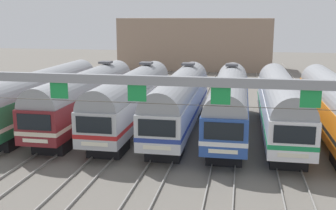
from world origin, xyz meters
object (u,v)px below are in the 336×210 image
(commuter_train_white, at_px, (281,103))
(commuter_train_orange, at_px, (335,104))
(commuter_train_stainless, at_px, (132,97))
(catenary_gantry, at_px, (137,97))
(commuter_train_blue, at_px, (229,101))
(commuter_train_maroon, at_px, (87,96))
(commuter_train_silver, at_px, (180,99))
(commuter_train_green, at_px, (43,94))

(commuter_train_white, relative_size, commuter_train_orange, 1.00)
(commuter_train_white, bearing_deg, commuter_train_stainless, 179.98)
(commuter_train_orange, height_order, catenary_gantry, catenary_gantry)
(commuter_train_blue, bearing_deg, catenary_gantry, -106.26)
(commuter_train_maroon, relative_size, commuter_train_blue, 1.00)
(catenary_gantry, bearing_deg, commuter_train_stainless, 106.26)
(commuter_train_silver, relative_size, commuter_train_orange, 1.00)
(commuter_train_green, bearing_deg, commuter_train_white, 0.00)
(commuter_train_white, height_order, catenary_gantry, catenary_gantry)
(commuter_train_green, bearing_deg, commuter_train_maroon, 0.06)
(commuter_train_maroon, height_order, commuter_train_stainless, same)
(commuter_train_stainless, bearing_deg, commuter_train_blue, 0.00)
(commuter_train_orange, bearing_deg, commuter_train_stainless, 179.98)
(commuter_train_stainless, xyz_separation_m, commuter_train_orange, (15.75, -0.00, -0.00))
(commuter_train_stainless, relative_size, catenary_gantry, 0.63)
(commuter_train_maroon, height_order, commuter_train_blue, same)
(commuter_train_green, height_order, commuter_train_blue, commuter_train_blue)
(commuter_train_green, xyz_separation_m, catenary_gantry, (11.81, -13.49, 2.73))
(commuter_train_stainless, xyz_separation_m, catenary_gantry, (3.94, -13.50, 2.73))
(commuter_train_blue, height_order, commuter_train_orange, commuter_train_blue)
(commuter_train_stainless, relative_size, commuter_train_silver, 1.00)
(commuter_train_silver, bearing_deg, commuter_train_orange, -0.02)
(commuter_train_blue, bearing_deg, commuter_train_orange, -0.03)
(commuter_train_green, bearing_deg, commuter_train_stainless, 0.03)
(commuter_train_green, relative_size, commuter_train_white, 1.00)
(commuter_train_maroon, distance_m, catenary_gantry, 15.86)
(catenary_gantry, bearing_deg, commuter_train_blue, 73.74)
(commuter_train_white, height_order, commuter_train_orange, same)
(commuter_train_orange, bearing_deg, commuter_train_blue, 179.97)
(commuter_train_green, xyz_separation_m, commuter_train_white, (19.69, 0.00, 0.00))
(commuter_train_silver, xyz_separation_m, commuter_train_blue, (3.94, 0.00, 0.00))
(commuter_train_green, height_order, commuter_train_maroon, commuter_train_maroon)
(commuter_train_green, distance_m, catenary_gantry, 18.14)
(commuter_train_green, distance_m, commuter_train_orange, 23.63)
(commuter_train_silver, relative_size, commuter_train_blue, 1.00)
(commuter_train_maroon, height_order, commuter_train_white, commuter_train_maroon)
(commuter_train_white, bearing_deg, commuter_train_green, 180.00)
(commuter_train_stainless, distance_m, commuter_train_blue, 7.88)
(commuter_train_orange, bearing_deg, commuter_train_green, 180.00)
(commuter_train_blue, xyz_separation_m, commuter_train_white, (3.94, -0.00, -0.00))
(commuter_train_green, bearing_deg, commuter_train_orange, 0.00)
(commuter_train_blue, height_order, commuter_train_white, commuter_train_blue)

